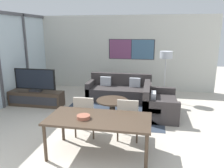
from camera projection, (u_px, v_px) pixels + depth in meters
wall_back at (119, 53)px, 8.37m from camera, size 7.13×0.09×2.80m
area_rug at (112, 113)px, 6.09m from camera, size 2.82×1.96×0.01m
tv_console at (37, 98)px, 6.70m from camera, size 1.67×0.47×0.45m
television at (35, 80)px, 6.56m from camera, size 1.29×0.20×0.70m
sofa_main at (120, 91)px, 7.30m from camera, size 2.08×0.90×0.82m
sofa_side at (157, 105)px, 5.96m from camera, size 0.90×1.46×0.82m
coffee_table at (112, 103)px, 6.02m from camera, size 0.87×0.87×0.40m
dining_table at (99, 121)px, 3.95m from camera, size 1.87×0.90×0.73m
dining_chair_left at (86, 114)px, 4.69m from camera, size 0.46×0.46×0.92m
dining_chair_centre at (128, 117)px, 4.53m from camera, size 0.46×0.46×0.92m
fruit_bowl at (83, 117)px, 3.89m from camera, size 0.24×0.24×0.06m
floor_lamp at (166, 58)px, 6.84m from camera, size 0.39×0.39×1.62m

